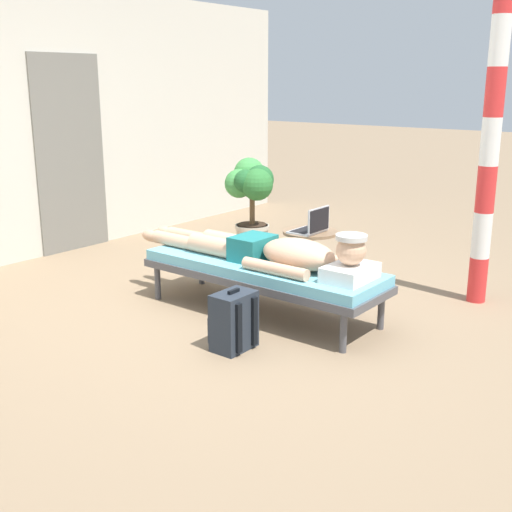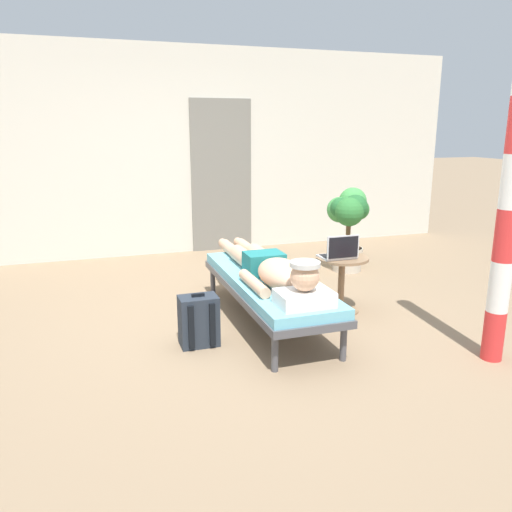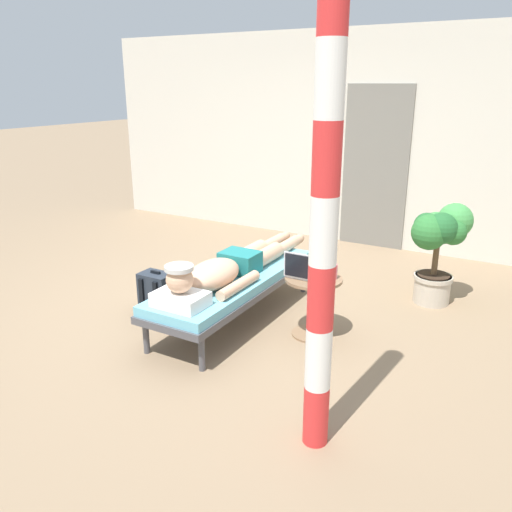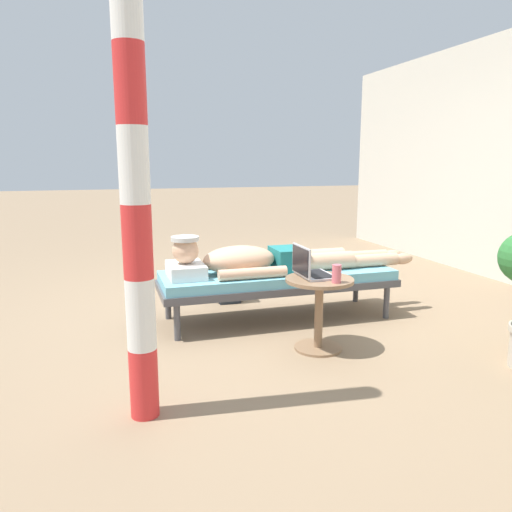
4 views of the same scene
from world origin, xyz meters
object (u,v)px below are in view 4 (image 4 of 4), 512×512
Objects in this scene: person_reclining at (266,260)px; lounge_chair at (278,279)px; backpack at (227,280)px; side_table at (319,301)px; drink_glass at (337,274)px; porch_post at (134,165)px; laptop at (310,269)px.

lounge_chair is at bearing 90.00° from person_reclining.
person_reclining is 5.12× the size of backpack.
person_reclining reaches higher than backpack.
side_table is 0.28m from drink_glass.
lounge_chair is 0.76× the size of porch_post.
drink_glass is (0.89, 0.21, 0.07)m from person_reclining.
person_reclining is 0.77m from backpack.
backpack is at bearing -167.31° from side_table.
drink_glass is 0.29× the size of backpack.
lounge_chair is 6.42× the size of laptop.
porch_post reaches higher than side_table.
porch_post is at bearing -25.34° from backpack.
side_table is at bearing 12.69° from backpack.
drink_glass reaches higher than backpack.
laptop reaches higher than backpack.
porch_post is at bearing -42.59° from lounge_chair.
drink_glass is (0.21, 0.11, 0.00)m from laptop.
person_reclining is at bearing -90.00° from lounge_chair.
laptop is at bearing 118.02° from porch_post.
lounge_chair is 3.80× the size of side_table.
lounge_chair is at bearing -173.58° from drink_glass.
laptop is at bearing -153.12° from drink_glass.
person_reclining is 0.77m from side_table.
laptop is (0.68, 0.10, 0.06)m from person_reclining.
backpack is (-0.67, -0.27, -0.15)m from lounge_chair.
backpack is at bearing -166.57° from drink_glass.
lounge_chair is 0.93m from drink_glass.
laptop is at bearing -0.50° from lounge_chair.
backpack is (-1.36, -0.27, -0.39)m from laptop.
drink_glass is 1.57m from porch_post.
laptop is 0.12× the size of porch_post.
porch_post is at bearing -65.14° from side_table.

